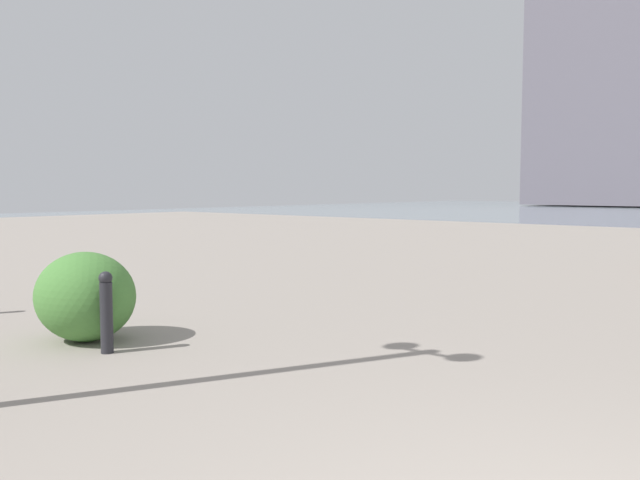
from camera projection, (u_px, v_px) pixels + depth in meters
name	position (u px, v px, depth m)	size (l,w,h in m)	color
building_annex	(638.00, 1.00, 63.39)	(16.70, 14.12, 41.21)	#5B5660
bollard_near	(106.00, 311.00, 6.32)	(0.13, 0.13, 0.79)	#232328
shrub_round	(85.00, 296.00, 6.83)	(1.09, 0.98, 0.93)	#477F38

